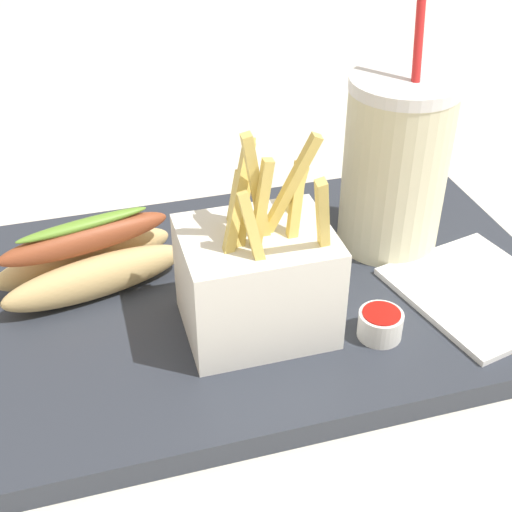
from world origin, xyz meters
TOP-DOWN VIEW (x-y plane):
  - ground_plane at (0.00, 0.00)m, footprint 2.40×2.40m
  - food_tray at (0.00, 0.00)m, footprint 0.49×0.31m
  - soda_cup at (0.13, 0.03)m, footprint 0.09×0.09m
  - fries_basket at (-0.01, -0.05)m, footprint 0.11×0.09m
  - hot_dog_1 at (-0.13, 0.04)m, footprint 0.16×0.09m
  - ketchup_cup_1 at (0.07, -0.08)m, footprint 0.03×0.03m
  - napkin_stack at (0.17, -0.06)m, footprint 0.14×0.15m

SIDE VIEW (x-z plane):
  - ground_plane at x=0.00m, z-range -0.02..0.00m
  - food_tray at x=0.00m, z-range 0.00..0.02m
  - napkin_stack at x=0.17m, z-range 0.02..0.03m
  - ketchup_cup_1 at x=0.07m, z-range 0.02..0.04m
  - hot_dog_1 at x=-0.13m, z-range 0.01..0.08m
  - fries_basket at x=-0.01m, z-range -0.02..0.15m
  - soda_cup at x=0.13m, z-range -0.02..0.21m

